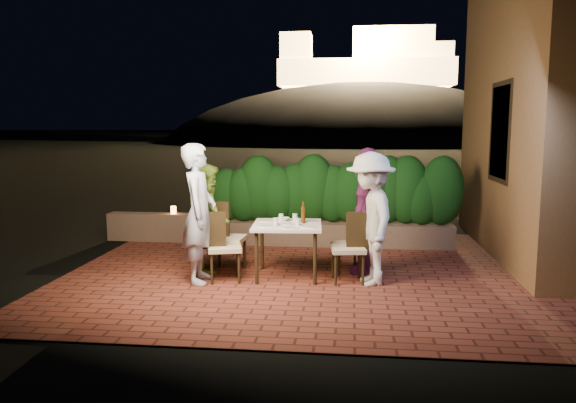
# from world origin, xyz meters

# --- Properties ---
(ground) EXTENTS (400.00, 400.00, 0.00)m
(ground) POSITION_xyz_m (0.00, 0.00, -0.02)
(ground) COLOR black
(ground) RESTS_ON ground
(terrace_floor) EXTENTS (7.00, 6.00, 0.15)m
(terrace_floor) POSITION_xyz_m (0.00, 0.50, -0.07)
(terrace_floor) COLOR brown
(terrace_floor) RESTS_ON ground
(building_wall) EXTENTS (1.60, 5.00, 5.00)m
(building_wall) POSITION_xyz_m (3.60, 2.00, 2.50)
(building_wall) COLOR #9A6B3C
(building_wall) RESTS_ON ground
(window_pane) EXTENTS (0.08, 1.00, 1.40)m
(window_pane) POSITION_xyz_m (2.82, 1.50, 2.00)
(window_pane) COLOR black
(window_pane) RESTS_ON building_wall
(window_frame) EXTENTS (0.06, 1.15, 1.55)m
(window_frame) POSITION_xyz_m (2.81, 1.50, 2.00)
(window_frame) COLOR black
(window_frame) RESTS_ON building_wall
(planter) EXTENTS (4.20, 0.55, 0.40)m
(planter) POSITION_xyz_m (0.20, 2.30, 0.20)
(planter) COLOR brown
(planter) RESTS_ON ground
(hedge) EXTENTS (4.00, 0.70, 1.10)m
(hedge) POSITION_xyz_m (0.20, 2.30, 0.95)
(hedge) COLOR #103B11
(hedge) RESTS_ON planter
(parapet) EXTENTS (2.20, 0.30, 0.50)m
(parapet) POSITION_xyz_m (-2.80, 2.30, 0.25)
(parapet) COLOR brown
(parapet) RESTS_ON ground
(hill) EXTENTS (52.00, 40.00, 22.00)m
(hill) POSITION_xyz_m (2.00, 60.00, -4.00)
(hill) COLOR black
(hill) RESTS_ON ground
(fortress) EXTENTS (26.00, 8.00, 8.00)m
(fortress) POSITION_xyz_m (2.00, 60.00, 10.50)
(fortress) COLOR #FFCC7A
(fortress) RESTS_ON hill
(dining_table) EXTENTS (1.00, 1.00, 0.75)m
(dining_table) POSITION_xyz_m (-0.35, 0.11, 0.38)
(dining_table) COLOR white
(dining_table) RESTS_ON ground
(plate_nw) EXTENTS (0.24, 0.24, 0.01)m
(plate_nw) POSITION_xyz_m (-0.59, -0.12, 0.76)
(plate_nw) COLOR white
(plate_nw) RESTS_ON dining_table
(plate_sw) EXTENTS (0.24, 0.24, 0.01)m
(plate_sw) POSITION_xyz_m (-0.68, 0.30, 0.76)
(plate_sw) COLOR white
(plate_sw) RESTS_ON dining_table
(plate_ne) EXTENTS (0.21, 0.21, 0.01)m
(plate_ne) POSITION_xyz_m (-0.04, -0.11, 0.76)
(plate_ne) COLOR white
(plate_ne) RESTS_ON dining_table
(plate_se) EXTENTS (0.23, 0.23, 0.01)m
(plate_se) POSITION_xyz_m (-0.07, 0.36, 0.76)
(plate_se) COLOR white
(plate_se) RESTS_ON dining_table
(plate_centre) EXTENTS (0.22, 0.22, 0.01)m
(plate_centre) POSITION_xyz_m (-0.37, 0.10, 0.76)
(plate_centre) COLOR white
(plate_centre) RESTS_ON dining_table
(plate_front) EXTENTS (0.23, 0.23, 0.01)m
(plate_front) POSITION_xyz_m (-0.27, -0.21, 0.76)
(plate_front) COLOR white
(plate_front) RESTS_ON dining_table
(glass_nw) EXTENTS (0.06, 0.06, 0.11)m
(glass_nw) POSITION_xyz_m (-0.49, -0.05, 0.80)
(glass_nw) COLOR silver
(glass_nw) RESTS_ON dining_table
(glass_sw) EXTENTS (0.07, 0.07, 0.11)m
(glass_sw) POSITION_xyz_m (-0.45, 0.29, 0.81)
(glass_sw) COLOR silver
(glass_sw) RESTS_ON dining_table
(glass_ne) EXTENTS (0.06, 0.06, 0.10)m
(glass_ne) POSITION_xyz_m (-0.19, 0.00, 0.80)
(glass_ne) COLOR silver
(glass_ne) RESTS_ON dining_table
(glass_se) EXTENTS (0.07, 0.07, 0.12)m
(glass_se) POSITION_xyz_m (-0.25, 0.26, 0.81)
(glass_se) COLOR silver
(glass_se) RESTS_ON dining_table
(beer_bottle) EXTENTS (0.06, 0.06, 0.30)m
(beer_bottle) POSITION_xyz_m (-0.13, 0.19, 0.90)
(beer_bottle) COLOR #47280B
(beer_bottle) RESTS_ON dining_table
(bowl) EXTENTS (0.22, 0.22, 0.04)m
(bowl) POSITION_xyz_m (-0.44, 0.36, 0.77)
(bowl) COLOR white
(bowl) RESTS_ON dining_table
(chair_left_front) EXTENTS (0.54, 0.54, 0.95)m
(chair_left_front) POSITION_xyz_m (-1.17, -0.18, 0.48)
(chair_left_front) COLOR black
(chair_left_front) RESTS_ON ground
(chair_left_back) EXTENTS (0.50, 0.50, 1.02)m
(chair_left_back) POSITION_xyz_m (-1.23, 0.29, 0.51)
(chair_left_back) COLOR black
(chair_left_back) RESTS_ON ground
(chair_right_front) EXTENTS (0.50, 0.50, 0.96)m
(chair_right_front) POSITION_xyz_m (0.50, -0.06, 0.48)
(chair_right_front) COLOR black
(chair_right_front) RESTS_ON ground
(chair_right_back) EXTENTS (0.50, 0.50, 0.86)m
(chair_right_back) POSITION_xyz_m (0.49, 0.43, 0.43)
(chair_right_back) COLOR black
(chair_right_back) RESTS_ON ground
(diner_blue) EXTENTS (0.51, 0.72, 1.87)m
(diner_blue) POSITION_xyz_m (-1.49, -0.27, 0.94)
(diner_blue) COLOR silver
(diner_blue) RESTS_ON ground
(diner_green) EXTENTS (0.80, 0.91, 1.56)m
(diner_green) POSITION_xyz_m (-1.52, 0.33, 0.78)
(diner_green) COLOR #8AB93A
(diner_green) RESTS_ON ground
(diner_white) EXTENTS (0.88, 1.25, 1.76)m
(diner_white) POSITION_xyz_m (0.79, -0.12, 0.88)
(diner_white) COLOR silver
(diner_white) RESTS_ON ground
(diner_purple) EXTENTS (0.73, 1.14, 1.80)m
(diner_purple) POSITION_xyz_m (0.77, 0.47, 0.90)
(diner_purple) COLOR #732665
(diner_purple) RESTS_ON ground
(parapet_lamp) EXTENTS (0.10, 0.10, 0.14)m
(parapet_lamp) POSITION_xyz_m (-2.69, 2.30, 0.57)
(parapet_lamp) COLOR orange
(parapet_lamp) RESTS_ON parapet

